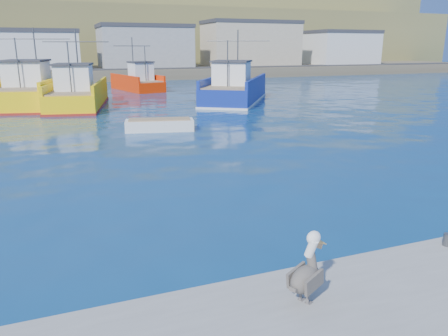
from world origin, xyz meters
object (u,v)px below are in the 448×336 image
object	(u,v)px
boat_orange	(138,81)
trawler_yellow_b	(78,95)
pelican	(307,273)
trawler_blue	(235,90)
skiff_mid	(160,126)
trawler_yellow_a	(35,92)

from	to	relation	value
boat_orange	trawler_yellow_b	bearing A→B (deg)	-120.35
trawler_yellow_b	boat_orange	distance (m)	15.05
boat_orange	pelican	bearing A→B (deg)	-96.75
trawler_blue	trawler_yellow_b	bearing A→B (deg)	174.48
trawler_blue	skiff_mid	distance (m)	15.88
trawler_blue	pelican	world-z (taller)	trawler_blue
boat_orange	skiff_mid	bearing A→B (deg)	-97.69
trawler_yellow_a	skiff_mid	xyz separation A→B (m)	(7.57, -16.50, -0.88)
skiff_mid	trawler_yellow_b	bearing A→B (deg)	106.54
trawler_yellow_a	trawler_yellow_b	world-z (taller)	trawler_yellow_a
pelican	trawler_yellow_a	bearing A→B (deg)	98.58
trawler_yellow_a	trawler_yellow_b	size ratio (longest dim) A/B	1.18
trawler_yellow_a	trawler_yellow_b	xyz separation A→B (m)	(3.54, -2.95, -0.11)
trawler_blue	pelican	distance (m)	34.86
pelican	trawler_yellow_b	bearing A→B (deg)	93.42
skiff_mid	boat_orange	bearing A→B (deg)	82.31
trawler_yellow_b	skiff_mid	size ratio (longest dim) A/B	2.78
trawler_yellow_a	boat_orange	bearing A→B (deg)	41.98
trawler_yellow_b	boat_orange	world-z (taller)	trawler_yellow_b
trawler_yellow_b	pelican	distance (m)	34.11
trawler_yellow_b	trawler_blue	bearing A→B (deg)	-5.52
trawler_blue	boat_orange	distance (m)	15.79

